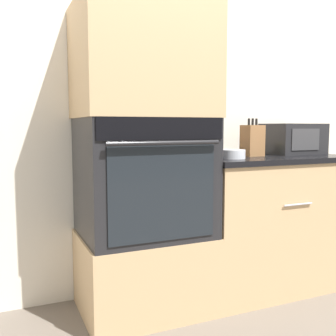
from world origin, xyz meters
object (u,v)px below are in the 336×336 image
wall_oven (144,177)px  condiment_jar_near (261,149)px  microwave (293,139)px  condiment_jar_far (214,151)px  knife_block (252,140)px  bowl (233,154)px  condiment_jar_mid (193,150)px

wall_oven → condiment_jar_near: (0.94, 0.10, 0.14)m
microwave → condiment_jar_near: bearing=177.9°
microwave → condiment_jar_far: microwave is taller
knife_block → bowl: bearing=-150.4°
condiment_jar_near → bowl: bearing=-150.8°
microwave → condiment_jar_near: 0.28m
bowl → condiment_jar_mid: (-0.09, 0.37, 0.00)m
knife_block → bowl: 0.29m
microwave → condiment_jar_far: (-0.62, 0.07, -0.08)m
wall_oven → condiment_jar_mid: (0.47, 0.26, 0.13)m
microwave → bowl: (-0.65, -0.20, -0.08)m
condiment_jar_near → microwave: bearing=-2.1°
wall_oven → bowl: 0.58m
bowl → condiment_jar_mid: bearing=104.4°
bowl → condiment_jar_near: bearing=29.2°
condiment_jar_mid → condiment_jar_far: (0.12, -0.09, -0.00)m
condiment_jar_near → condiment_jar_far: condiment_jar_near is taller
wall_oven → microwave: wall_oven is taller
microwave → condiment_jar_far: bearing=173.2°
bowl → microwave: bearing=17.2°
microwave → condiment_jar_mid: microwave is taller
microwave → bowl: 0.68m
wall_oven → microwave: size_ratio=1.89×
wall_oven → bowl: bearing=-10.8°
wall_oven → condiment_jar_mid: 0.55m
wall_oven → condiment_jar_mid: size_ratio=11.02×
condiment_jar_near → wall_oven: bearing=-173.7°
wall_oven → microwave: bearing=4.4°
condiment_jar_near → condiment_jar_far: bearing=169.6°
microwave → bowl: bearing=-162.8°
wall_oven → condiment_jar_near: size_ratio=9.21×
wall_oven → condiment_jar_far: wall_oven is taller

